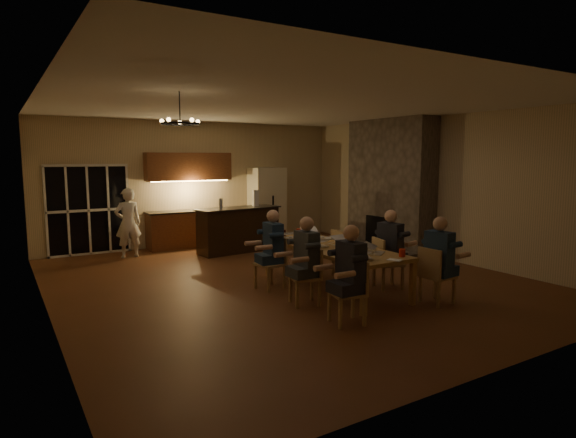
% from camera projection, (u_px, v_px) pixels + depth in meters
% --- Properties ---
extents(floor, '(9.00, 9.00, 0.00)m').
position_uv_depth(floor, '(286.00, 280.00, 9.00)').
color(floor, brown).
rests_on(floor, ground).
extents(back_wall, '(8.00, 0.04, 3.20)m').
position_uv_depth(back_wall, '(197.00, 183.00, 12.62)').
color(back_wall, beige).
rests_on(back_wall, ground).
extents(left_wall, '(0.04, 9.00, 3.20)m').
position_uv_depth(left_wall, '(40.00, 206.00, 6.72)').
color(left_wall, beige).
rests_on(left_wall, ground).
extents(right_wall, '(0.04, 9.00, 3.20)m').
position_uv_depth(right_wall, '(437.00, 188.00, 10.89)').
color(right_wall, beige).
rests_on(right_wall, ground).
extents(ceiling, '(8.00, 9.00, 0.04)m').
position_uv_depth(ceiling, '(286.00, 104.00, 8.60)').
color(ceiling, white).
rests_on(ceiling, back_wall).
extents(french_doors, '(1.86, 0.08, 2.10)m').
position_uv_depth(french_doors, '(88.00, 210.00, 11.25)').
color(french_doors, black).
rests_on(french_doors, ground).
extents(fireplace, '(0.58, 2.50, 3.20)m').
position_uv_depth(fireplace, '(390.00, 185.00, 11.73)').
color(fireplace, '#685B52').
rests_on(fireplace, ground).
extents(kitchenette, '(2.24, 0.68, 2.40)m').
position_uv_depth(kitchenette, '(190.00, 200.00, 12.25)').
color(kitchenette, brown).
rests_on(kitchenette, ground).
extents(refrigerator, '(0.90, 0.68, 2.00)m').
position_uv_depth(refrigerator, '(267.00, 204.00, 13.37)').
color(refrigerator, beige).
rests_on(refrigerator, ground).
extents(dining_table, '(1.10, 2.94, 0.75)m').
position_uv_depth(dining_table, '(332.00, 268.00, 8.36)').
color(dining_table, '#B88249').
rests_on(dining_table, ground).
extents(bar_island, '(2.14, 0.90, 1.08)m').
position_uv_depth(bar_island, '(238.00, 230.00, 11.66)').
color(bar_island, black).
rests_on(bar_island, ground).
extents(chair_left_near, '(0.53, 0.53, 0.89)m').
position_uv_depth(chair_left_near, '(347.00, 292.00, 6.59)').
color(chair_left_near, tan).
rests_on(chair_left_near, ground).
extents(chair_left_mid, '(0.54, 0.54, 0.89)m').
position_uv_depth(chair_left_mid, '(305.00, 276.00, 7.46)').
color(chair_left_mid, tan).
rests_on(chair_left_mid, ground).
extents(chair_left_far, '(0.51, 0.51, 0.89)m').
position_uv_depth(chair_left_far, '(270.00, 263.00, 8.37)').
color(chair_left_far, tan).
rests_on(chair_left_far, ground).
extents(chair_right_near, '(0.45, 0.45, 0.89)m').
position_uv_depth(chair_right_near, '(437.00, 275.00, 7.53)').
color(chair_right_near, tan).
rests_on(chair_right_near, ground).
extents(chair_right_mid, '(0.54, 0.54, 0.89)m').
position_uv_depth(chair_right_mid, '(388.00, 263.00, 8.41)').
color(chair_right_mid, tan).
rests_on(chair_right_mid, ground).
extents(chair_right_far, '(0.45, 0.45, 0.89)m').
position_uv_depth(chair_right_far, '(346.00, 253.00, 9.33)').
color(chair_right_far, tan).
rests_on(chair_right_far, ground).
extents(person_left_near, '(0.61, 0.61, 1.38)m').
position_uv_depth(person_left_near, '(351.00, 275.00, 6.54)').
color(person_left_near, '#262831').
rests_on(person_left_near, ground).
extents(person_right_near, '(0.66, 0.66, 1.38)m').
position_uv_depth(person_right_near, '(439.00, 261.00, 7.43)').
color(person_right_near, navy).
rests_on(person_right_near, ground).
extents(person_left_mid, '(0.61, 0.61, 1.38)m').
position_uv_depth(person_left_mid, '(307.00, 261.00, 7.43)').
color(person_left_mid, '#3D4448').
rests_on(person_left_mid, ground).
extents(person_right_mid, '(0.71, 0.71, 1.38)m').
position_uv_depth(person_right_mid, '(390.00, 249.00, 8.39)').
color(person_right_mid, '#262831').
rests_on(person_right_mid, ground).
extents(person_left_far, '(0.65, 0.65, 1.38)m').
position_uv_depth(person_left_far, '(273.00, 249.00, 8.40)').
color(person_left_far, navy).
rests_on(person_left_far, ground).
extents(standing_person, '(0.59, 0.39, 1.60)m').
position_uv_depth(standing_person, '(128.00, 223.00, 10.95)').
color(standing_person, white).
rests_on(standing_person, ground).
extents(chandelier, '(0.56, 0.56, 0.03)m').
position_uv_depth(chandelier, '(180.00, 124.00, 6.78)').
color(chandelier, black).
rests_on(chandelier, ceiling).
extents(laptop_a, '(0.40, 0.38, 0.23)m').
position_uv_depth(laptop_a, '(361.00, 251.00, 7.30)').
color(laptop_a, silver).
rests_on(laptop_a, dining_table).
extents(laptop_b, '(0.42, 0.41, 0.23)m').
position_uv_depth(laptop_b, '(376.00, 247.00, 7.68)').
color(laptop_b, silver).
rests_on(laptop_b, dining_table).
extents(laptop_c, '(0.36, 0.32, 0.23)m').
position_uv_depth(laptop_c, '(318.00, 240.00, 8.27)').
color(laptop_c, silver).
rests_on(laptop_c, dining_table).
extents(laptop_d, '(0.34, 0.31, 0.23)m').
position_uv_depth(laptop_d, '(344.00, 239.00, 8.37)').
color(laptop_d, silver).
rests_on(laptop_d, dining_table).
extents(laptop_e, '(0.33, 0.29, 0.23)m').
position_uv_depth(laptop_e, '(287.00, 233.00, 9.08)').
color(laptop_e, silver).
rests_on(laptop_e, dining_table).
extents(laptop_f, '(0.39, 0.36, 0.23)m').
position_uv_depth(laptop_f, '(311.00, 231.00, 9.37)').
color(laptop_f, silver).
rests_on(laptop_f, dining_table).
extents(mug_front, '(0.08, 0.08, 0.10)m').
position_uv_depth(mug_front, '(350.00, 248.00, 7.90)').
color(mug_front, white).
rests_on(mug_front, dining_table).
extents(mug_mid, '(0.08, 0.08, 0.10)m').
position_uv_depth(mug_mid, '(322.00, 239.00, 8.79)').
color(mug_mid, white).
rests_on(mug_mid, dining_table).
extents(mug_back, '(0.07, 0.07, 0.10)m').
position_uv_depth(mug_back, '(291.00, 239.00, 8.76)').
color(mug_back, white).
rests_on(mug_back, dining_table).
extents(redcup_near, '(0.10, 0.10, 0.12)m').
position_uv_depth(redcup_near, '(402.00, 253.00, 7.45)').
color(redcup_near, red).
rests_on(redcup_near, dining_table).
extents(redcup_mid, '(0.09, 0.09, 0.12)m').
position_uv_depth(redcup_mid, '(298.00, 242.00, 8.42)').
color(redcup_mid, red).
rests_on(redcup_mid, dining_table).
extents(redcup_far, '(0.09, 0.09, 0.12)m').
position_uv_depth(redcup_far, '(298.00, 232.00, 9.58)').
color(redcup_far, red).
rests_on(redcup_far, dining_table).
extents(can_silver, '(0.07, 0.07, 0.12)m').
position_uv_depth(can_silver, '(366.00, 250.00, 7.72)').
color(can_silver, '#B2B2B7').
rests_on(can_silver, dining_table).
extents(can_cola, '(0.07, 0.07, 0.12)m').
position_uv_depth(can_cola, '(284.00, 233.00, 9.42)').
color(can_cola, '#3F0F0C').
rests_on(can_cola, dining_table).
extents(can_right, '(0.07, 0.07, 0.12)m').
position_uv_depth(can_right, '(341.00, 239.00, 8.77)').
color(can_right, '#B2B2B7').
rests_on(can_right, dining_table).
extents(plate_near, '(0.24, 0.24, 0.02)m').
position_uv_depth(plate_near, '(369.00, 248.00, 8.09)').
color(plate_near, white).
rests_on(plate_near, dining_table).
extents(plate_left, '(0.23, 0.23, 0.02)m').
position_uv_depth(plate_left, '(354.00, 257.00, 7.41)').
color(plate_left, white).
rests_on(plate_left, dining_table).
extents(plate_far, '(0.24, 0.24, 0.02)m').
position_uv_depth(plate_far, '(330.00, 238.00, 9.11)').
color(plate_far, white).
rests_on(plate_far, dining_table).
extents(notepad, '(0.22, 0.25, 0.01)m').
position_uv_depth(notepad, '(395.00, 260.00, 7.18)').
color(notepad, white).
rests_on(notepad, dining_table).
extents(bar_bottle, '(0.09, 0.09, 0.24)m').
position_uv_depth(bar_bottle, '(221.00, 203.00, 11.35)').
color(bar_bottle, '#99999E').
rests_on(bar_bottle, bar_island).
extents(bar_blender, '(0.14, 0.14, 0.40)m').
position_uv_depth(bar_blender, '(255.00, 198.00, 11.88)').
color(bar_blender, silver).
rests_on(bar_blender, bar_island).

